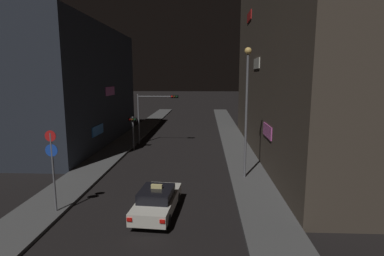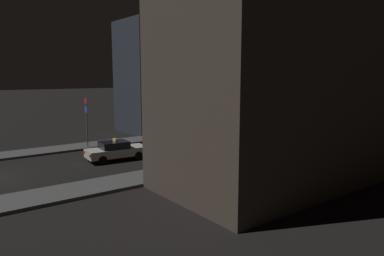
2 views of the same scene
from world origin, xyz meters
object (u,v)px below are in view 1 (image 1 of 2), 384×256
traffic_light_left_kerb (133,126)px  street_lamp_near_block (247,97)px  taxi (157,201)px  sign_pole_left (53,163)px  traffic_light_overhead (154,108)px

traffic_light_left_kerb → street_lamp_near_block: street_lamp_near_block is taller
taxi → street_lamp_near_block: 9.12m
taxi → traffic_light_left_kerb: size_ratio=1.41×
sign_pole_left → street_lamp_near_block: (10.39, 5.88, 2.95)m
traffic_light_left_kerb → sign_pole_left: sign_pole_left is taller
taxi → sign_pole_left: bearing=-177.5°
sign_pole_left → taxi: bearing=2.5°
taxi → traffic_light_overhead: 17.04m
traffic_light_overhead → street_lamp_near_block: (8.11, -10.85, 1.84)m
traffic_light_overhead → street_lamp_near_block: street_lamp_near_block is taller
traffic_light_left_kerb → street_lamp_near_block: size_ratio=0.37×
traffic_light_overhead → traffic_light_left_kerb: bearing=-122.5°
sign_pole_left → street_lamp_near_block: street_lamp_near_block is taller
traffic_light_left_kerb → sign_pole_left: bearing=-92.7°
traffic_light_overhead → taxi: bearing=-79.9°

